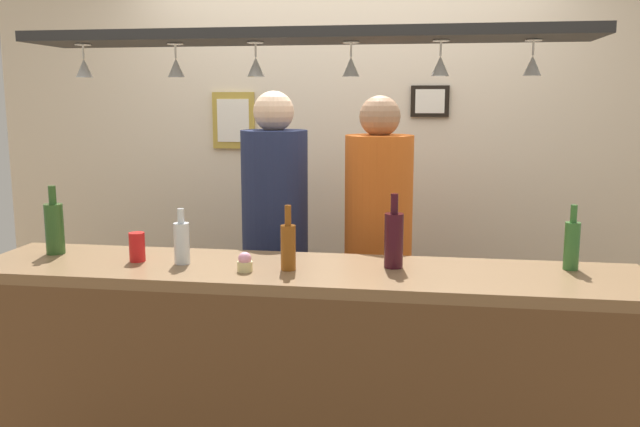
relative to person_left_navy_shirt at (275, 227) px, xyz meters
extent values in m
cube|color=beige|center=(0.28, 0.70, 0.24)|extent=(4.40, 0.06, 2.60)
cube|color=brown|center=(0.28, -0.75, -0.04)|extent=(2.70, 0.55, 0.04)
cube|color=brown|center=(0.28, -1.00, -0.56)|extent=(2.65, 0.04, 0.99)
cube|color=black|center=(0.28, -0.70, 0.89)|extent=(2.20, 0.36, 0.04)
cylinder|color=silver|center=(-0.62, -0.73, 0.87)|extent=(0.06, 0.06, 0.00)
cylinder|color=silver|center=(-0.62, -0.73, 0.84)|extent=(0.01, 0.01, 0.06)
cone|color=silver|center=(-0.62, -0.73, 0.77)|extent=(0.07, 0.07, 0.08)
cylinder|color=silver|center=(-0.24, -0.71, 0.87)|extent=(0.06, 0.06, 0.00)
cylinder|color=silver|center=(-0.24, -0.71, 0.84)|extent=(0.01, 0.01, 0.06)
cone|color=silver|center=(-0.24, -0.71, 0.77)|extent=(0.07, 0.07, 0.08)
cylinder|color=silver|center=(0.09, -0.72, 0.87)|extent=(0.06, 0.06, 0.00)
cylinder|color=silver|center=(0.09, -0.72, 0.84)|extent=(0.01, 0.01, 0.06)
cone|color=silver|center=(0.09, -0.72, 0.77)|extent=(0.07, 0.07, 0.08)
cylinder|color=silver|center=(0.46, -0.67, 0.87)|extent=(0.06, 0.06, 0.00)
cylinder|color=silver|center=(0.46, -0.67, 0.84)|extent=(0.01, 0.01, 0.06)
cone|color=silver|center=(0.46, -0.67, 0.77)|extent=(0.07, 0.07, 0.08)
cylinder|color=silver|center=(0.81, -0.69, 0.87)|extent=(0.06, 0.06, 0.00)
cylinder|color=silver|center=(0.81, -0.69, 0.84)|extent=(0.01, 0.01, 0.06)
cone|color=silver|center=(0.81, -0.69, 0.77)|extent=(0.07, 0.07, 0.08)
cylinder|color=silver|center=(1.15, -0.66, 0.87)|extent=(0.06, 0.06, 0.00)
cylinder|color=silver|center=(1.15, -0.66, 0.84)|extent=(0.01, 0.01, 0.06)
cone|color=silver|center=(1.15, -0.66, 0.77)|extent=(0.07, 0.07, 0.08)
cube|color=#2D334C|center=(0.00, 0.00, -0.64)|extent=(0.17, 0.18, 0.83)
cylinder|color=navy|center=(0.00, 0.00, 0.13)|extent=(0.34, 0.34, 0.72)
sphere|color=beige|center=(0.00, 0.00, 0.59)|extent=(0.21, 0.21, 0.21)
cube|color=#2D334C|center=(0.53, 0.00, -0.65)|extent=(0.17, 0.18, 0.82)
cylinder|color=orange|center=(0.53, 0.00, 0.12)|extent=(0.34, 0.34, 0.71)
sphere|color=#9E7556|center=(0.53, 0.00, 0.57)|extent=(0.20, 0.20, 0.20)
cylinder|color=#2D5623|center=(-0.83, -0.67, 0.09)|extent=(0.08, 0.08, 0.22)
cylinder|color=#2D5623|center=(-0.83, -0.67, 0.24)|extent=(0.03, 0.03, 0.08)
cylinder|color=silver|center=(-0.22, -0.76, 0.07)|extent=(0.06, 0.06, 0.17)
cylinder|color=silver|center=(-0.22, -0.76, 0.18)|extent=(0.03, 0.03, 0.06)
cylinder|color=#380F19|center=(0.64, -0.69, 0.09)|extent=(0.08, 0.08, 0.22)
cylinder|color=#380F19|center=(0.64, -0.69, 0.24)|extent=(0.03, 0.03, 0.08)
cylinder|color=brown|center=(0.23, -0.79, 0.07)|extent=(0.06, 0.06, 0.18)
cylinder|color=brown|center=(0.23, -0.79, 0.20)|extent=(0.03, 0.03, 0.08)
cylinder|color=#336B2D|center=(1.34, -0.61, 0.08)|extent=(0.06, 0.06, 0.19)
cylinder|color=#336B2D|center=(1.34, -0.61, 0.21)|extent=(0.03, 0.03, 0.07)
cylinder|color=red|center=(-0.42, -0.75, 0.04)|extent=(0.07, 0.07, 0.12)
cylinder|color=beige|center=(0.07, -0.84, 0.00)|extent=(0.06, 0.06, 0.04)
sphere|color=pink|center=(0.07, -0.84, 0.03)|extent=(0.05, 0.05, 0.05)
cube|color=black|center=(0.78, 0.66, 0.64)|extent=(0.22, 0.02, 0.18)
cube|color=white|center=(0.78, 0.65, 0.64)|extent=(0.17, 0.01, 0.14)
cube|color=#B29338|center=(-0.40, 0.66, 0.52)|extent=(0.26, 0.02, 0.34)
cube|color=white|center=(-0.40, 0.65, 0.52)|extent=(0.20, 0.01, 0.26)
camera|label=1|loc=(0.76, -3.33, 0.65)|focal=37.73mm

